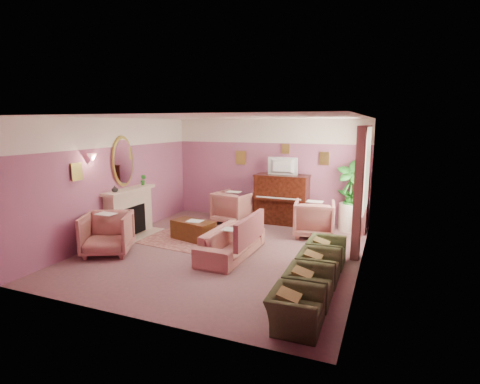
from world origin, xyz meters
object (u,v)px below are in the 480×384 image
at_px(olive_chair_d, 326,247).
at_px(side_table, 349,217).
at_px(floral_armchair_left, 234,205).
at_px(olive_chair_a, 296,304).
at_px(floral_armchair_front, 107,231).
at_px(olive_chair_c, 318,262).
at_px(sofa, 231,237).
at_px(piano, 282,200).
at_px(television, 282,165).
at_px(floral_armchair_right, 314,217).
at_px(olive_chair_b, 309,280).
at_px(coffee_table, 193,230).

xyz_separation_m(olive_chair_d, side_table, (0.15, 2.56, 0.01)).
xyz_separation_m(floral_armchair_left, olive_chair_a, (2.86, -4.64, -0.14)).
height_order(floral_armchair_front, olive_chair_d, floral_armchair_front).
height_order(floral_armchair_left, olive_chair_d, floral_armchair_left).
height_order(floral_armchair_front, olive_chair_c, floral_armchair_front).
bearing_deg(sofa, piano, 85.07).
distance_m(television, side_table, 2.17).
bearing_deg(floral_armchair_front, floral_armchair_right, 37.23).
distance_m(sofa, olive_chair_c, 1.96).
xyz_separation_m(piano, olive_chair_c, (1.63, -3.44, -0.31)).
bearing_deg(olive_chair_c, floral_armchair_front, -176.25).
xyz_separation_m(television, sofa, (-0.25, -2.81, -1.21)).
bearing_deg(side_table, floral_armchair_left, -172.77).
height_order(piano, floral_armchair_left, piano).
bearing_deg(side_table, piano, 178.13).
distance_m(olive_chair_b, olive_chair_c, 0.82).
relative_size(sofa, floral_armchair_right, 2.02).
height_order(television, sofa, television).
relative_size(sofa, olive_chair_d, 2.49).
distance_m(coffee_table, floral_armchair_left, 1.80).
relative_size(floral_armchair_right, olive_chair_c, 1.23).
xyz_separation_m(television, coffee_table, (-1.51, -2.15, -1.38)).
bearing_deg(television, olive_chair_b, -68.83).
height_order(piano, olive_chair_d, piano).
height_order(piano, side_table, piano).
distance_m(piano, television, 0.95).
xyz_separation_m(piano, olive_chair_d, (1.63, -2.62, -0.31)).
bearing_deg(floral_armchair_front, side_table, 39.39).
height_order(floral_armchair_right, floral_armchair_front, same).
height_order(television, floral_armchair_front, television).
bearing_deg(olive_chair_a, olive_chair_b, 90.00).
bearing_deg(sofa, floral_armchair_left, 112.05).
relative_size(olive_chair_b, olive_chair_c, 1.00).
height_order(floral_armchair_front, olive_chair_b, floral_armchair_front).
relative_size(coffee_table, olive_chair_c, 1.28).
xyz_separation_m(sofa, floral_armchair_right, (1.30, 1.98, 0.09)).
relative_size(floral_armchair_right, olive_chair_b, 1.23).
distance_m(television, olive_chair_b, 4.68).
bearing_deg(coffee_table, side_table, 33.17).
xyz_separation_m(piano, sofa, (-0.25, -2.86, -0.26)).
bearing_deg(side_table, olive_chair_a, -91.71).
bearing_deg(floral_armchair_front, olive_chair_c, 3.75).
relative_size(olive_chair_a, olive_chair_b, 1.00).
distance_m(television, floral_armchair_right, 1.75).
bearing_deg(floral_armchair_right, olive_chair_d, -71.71).
bearing_deg(sofa, television, 84.99).
bearing_deg(coffee_table, olive_chair_a, -42.51).
distance_m(floral_armchair_front, olive_chair_d, 4.45).
bearing_deg(olive_chair_d, coffee_table, 172.49).
distance_m(sofa, olive_chair_b, 2.34).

